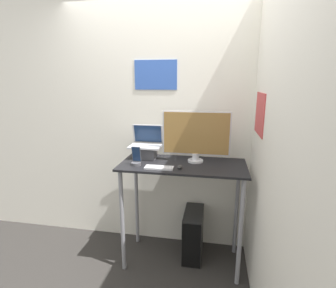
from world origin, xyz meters
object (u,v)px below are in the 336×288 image
at_px(keyboard, 159,167).
at_px(mouse, 180,167).
at_px(monitor, 196,136).
at_px(computer_tower, 193,234).
at_px(laptop, 146,149).
at_px(cell_phone, 136,160).

distance_m(keyboard, mouse, 0.18).
height_order(monitor, mouse, monitor).
height_order(mouse, computer_tower, mouse).
distance_m(laptop, computer_tower, 0.99).
bearing_deg(laptop, cell_phone, -95.38).
bearing_deg(cell_phone, computer_tower, 22.87).
height_order(monitor, keyboard, monitor).
distance_m(mouse, computer_tower, 0.83).
height_order(cell_phone, computer_tower, cell_phone).
xyz_separation_m(monitor, computer_tower, (-0.00, 0.01, -1.01)).
relative_size(monitor, cell_phone, 3.59).
xyz_separation_m(laptop, computer_tower, (0.49, -0.02, -0.86)).
xyz_separation_m(keyboard, mouse, (0.18, 0.02, 0.01)).
relative_size(laptop, keyboard, 1.28).
bearing_deg(cell_phone, mouse, -3.68).
height_order(laptop, mouse, laptop).
distance_m(mouse, cell_phone, 0.40).
height_order(laptop, computer_tower, laptop).
xyz_separation_m(mouse, cell_phone, (-0.40, 0.03, 0.03)).
bearing_deg(keyboard, mouse, 7.93).
bearing_deg(computer_tower, laptop, 177.15).
relative_size(keyboard, cell_phone, 1.43).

